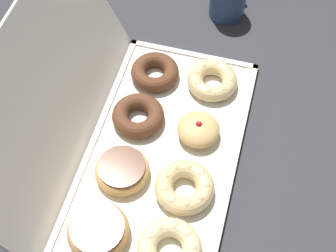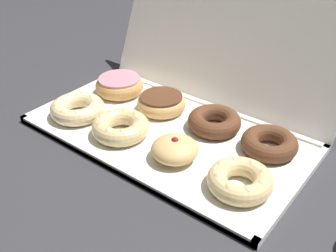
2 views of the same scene
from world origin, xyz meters
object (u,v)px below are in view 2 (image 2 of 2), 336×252
Objects in this scene: cruller_donut_0 at (77,108)px; cruller_donut_1 at (121,126)px; pink_frosted_donut_4 at (120,85)px; jelly_filled_donut_2 at (175,149)px; chocolate_cake_ring_donut_6 at (214,121)px; chocolate_cake_ring_donut_7 at (269,143)px; cruller_donut_3 at (240,180)px; donut_box at (167,134)px; chocolate_frosted_donut_5 at (161,103)px.

cruller_donut_1 is (0.12, 0.00, 0.00)m from cruller_donut_0.
pink_frosted_donut_4 reaches higher than cruller_donut_1.
cruller_donut_1 is 1.32× the size of jelly_filled_donut_2.
chocolate_cake_ring_donut_6 is 0.12m from chocolate_cake_ring_donut_7.
cruller_donut_1 is 1.05× the size of chocolate_cake_ring_donut_6.
pink_frosted_donut_4 is (-0.26, 0.13, -0.00)m from jelly_filled_donut_2.
cruller_donut_3 is 0.97× the size of pink_frosted_donut_4.
chocolate_cake_ring_donut_6 is at bearing 1.05° from pink_frosted_donut_4.
donut_box is at bearing 163.42° from cruller_donut_3.
pink_frosted_donut_4 is (-0.19, 0.07, 0.03)m from donut_box.
cruller_donut_0 is at bearing -160.46° from chocolate_cake_ring_donut_7.
cruller_donut_0 is at bearing -152.14° from chocolate_cake_ring_donut_6.
chocolate_frosted_donut_5 is (-0.27, 0.12, 0.00)m from cruller_donut_3.
chocolate_cake_ring_donut_6 is (0.13, 0.01, -0.00)m from chocolate_frosted_donut_5.
cruller_donut_3 is 1.01× the size of chocolate_cake_ring_donut_6.
chocolate_cake_ring_donut_7 is at bearing 19.87° from donut_box.
cruller_donut_0 is 0.41m from chocolate_cake_ring_donut_7.
donut_box is at bearing -134.08° from chocolate_cake_ring_donut_6.
chocolate_cake_ring_donut_7 is (0.13, 0.13, -0.00)m from jelly_filled_donut_2.
chocolate_cake_ring_donut_6 is at bearing 45.92° from donut_box.
jelly_filled_donut_2 is at bearing 1.56° from cruller_donut_0.
chocolate_cake_ring_donut_6 is at bearing 135.38° from cruller_donut_3.
jelly_filled_donut_2 is at bearing -91.36° from chocolate_cake_ring_donut_6.
pink_frosted_donut_4 is 1.07× the size of chocolate_cake_ring_donut_7.
cruller_donut_1 reaches higher than chocolate_cake_ring_donut_7.
chocolate_cake_ring_donut_6 is 1.03× the size of chocolate_cake_ring_donut_7.
cruller_donut_1 is at bearing -136.92° from donut_box.
jelly_filled_donut_2 reaches higher than chocolate_frosted_donut_5.
cruller_donut_3 is at bearing -85.85° from chocolate_cake_ring_donut_7.
cruller_donut_1 is 1.01× the size of pink_frosted_donut_4.
chocolate_frosted_donut_5 reaches higher than donut_box.
pink_frosted_donut_4 reaches higher than cruller_donut_3.
cruller_donut_1 is 0.13m from jelly_filled_donut_2.
pink_frosted_donut_4 is at bearing -179.52° from chocolate_cake_ring_donut_7.
cruller_donut_3 reaches higher than chocolate_cake_ring_donut_7.
chocolate_cake_ring_donut_7 is at bearing 1.41° from chocolate_frosted_donut_5.
chocolate_frosted_donut_5 is (-0.06, 0.06, 0.02)m from donut_box.
cruller_donut_0 and cruller_donut_1 have the same top height.
cruller_donut_1 is 1.07× the size of chocolate_frosted_donut_5.
cruller_donut_0 is 0.26m from jelly_filled_donut_2.
jelly_filled_donut_2 is at bearing -134.35° from chocolate_cake_ring_donut_7.
jelly_filled_donut_2 is 0.77× the size of pink_frosted_donut_4.
jelly_filled_donut_2 is 0.13m from chocolate_cake_ring_donut_6.
chocolate_frosted_donut_5 is (0.13, -0.00, -0.00)m from pink_frosted_donut_4.
cruller_donut_0 is 0.30m from chocolate_cake_ring_donut_6.
jelly_filled_donut_2 is 0.79× the size of cruller_donut_3.
chocolate_frosted_donut_5 is 0.13m from chocolate_cake_ring_donut_6.
cruller_donut_0 reaches higher than cruller_donut_3.
cruller_donut_1 is at bearing -179.30° from cruller_donut_3.
jelly_filled_donut_2 reaches higher than donut_box.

